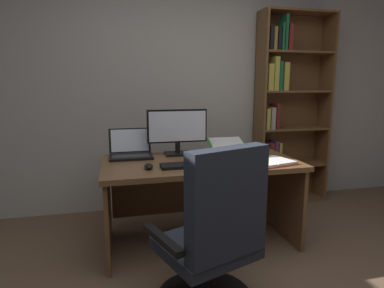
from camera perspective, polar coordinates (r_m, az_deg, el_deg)
The scene contains 12 objects.
wall_back at distance 3.52m, azimuth -1.77°, elevation 9.96°, with size 5.65×0.12×2.59m, color #B2ADA3.
desk at distance 2.75m, azimuth 1.11°, elevation -6.52°, with size 1.57×0.79×0.72m.
bookshelf at distance 3.74m, azimuth 16.14°, elevation 5.64°, with size 0.83×0.27×2.09m.
office_chair at distance 1.91m, azimuth 3.89°, elevation -17.58°, with size 0.70×0.63×1.01m.
monitor at distance 2.82m, azimuth -2.60°, elevation 2.20°, with size 0.53×0.16×0.40m.
laptop at distance 2.80m, azimuth -10.82°, elevation -1.25°, with size 0.36×0.29×0.23m.
keyboard at distance 2.44m, azimuth -0.65°, elevation -3.76°, with size 0.42×0.15×0.02m, color black.
computer_mouse at distance 2.39m, azimuth -7.69°, elevation -3.95°, with size 0.06×0.10×0.04m, color black.
reading_stand_with_book at distance 3.03m, azimuth 6.28°, elevation -0.10°, with size 0.34×0.27×0.11m.
open_binder at distance 2.60m, azimuth 13.03°, elevation -3.17°, with size 0.47×0.37×0.02m.
notepad at distance 2.67m, azimuth 5.65°, elevation -2.71°, with size 0.15×0.21×0.01m, color white.
pen at distance 2.67m, azimuth 6.06°, elevation -2.50°, with size 0.01×0.01×0.14m, color black.
Camera 1 is at (-0.71, -1.34, 1.33)m, focal length 30.07 mm.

